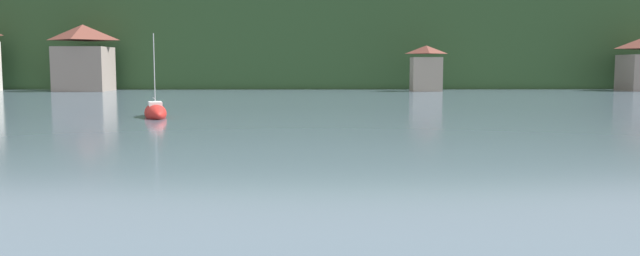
% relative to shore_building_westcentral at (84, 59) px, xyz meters
% --- Properties ---
extents(wooded_hillside, '(352.00, 63.31, 38.96)m').
position_rel_shore_building_westcentral_xyz_m(wooded_hillside, '(35.33, 42.05, 1.55)').
color(wooded_hillside, '#2D4C28').
rests_on(wooded_hillside, ground_plane).
extents(shore_building_westcentral, '(7.01, 6.26, 8.89)m').
position_rel_shore_building_westcentral_xyz_m(shore_building_westcentral, '(0.00, 0.00, 0.00)').
color(shore_building_westcentral, gray).
rests_on(shore_building_westcentral, ground_plane).
extents(shore_building_central, '(4.09, 3.28, 6.09)m').
position_rel_shore_building_westcentral_xyz_m(shore_building_central, '(45.96, -1.42, -1.37)').
color(shore_building_central, gray).
rests_on(shore_building_central, ground_plane).
extents(sailboat_far_4, '(2.81, 5.00, 5.86)m').
position_rel_shore_building_westcentral_xyz_m(sailboat_far_4, '(20.10, -43.45, -4.01)').
color(sailboat_far_4, red).
rests_on(sailboat_far_4, ground_plane).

